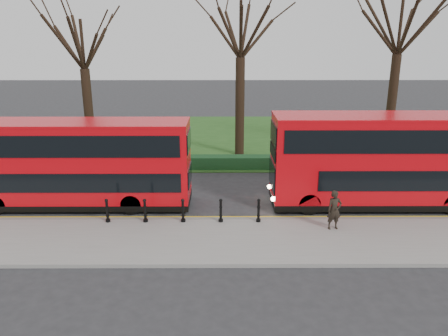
{
  "coord_description": "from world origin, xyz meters",
  "views": [
    {
      "loc": [
        0.85,
        -18.65,
        7.92
      ],
      "look_at": [
        0.92,
        0.5,
        2.0
      ],
      "focal_mm": 35.0,
      "sensor_mm": 36.0,
      "label": 1
    }
  ],
  "objects_px": {
    "pedestrian": "(334,210)",
    "bollard_row": "(183,211)",
    "bus_lead": "(79,165)",
    "bus_rear": "(390,161)"
  },
  "relations": [
    {
      "from": "pedestrian",
      "to": "bus_rear",
      "type": "bearing_deg",
      "value": 32.7
    },
    {
      "from": "bus_rear",
      "to": "bus_lead",
      "type": "bearing_deg",
      "value": -179.9
    },
    {
      "from": "bollard_row",
      "to": "bus_rear",
      "type": "height_order",
      "value": "bus_rear"
    },
    {
      "from": "bus_lead",
      "to": "bus_rear",
      "type": "distance_m",
      "value": 14.52
    },
    {
      "from": "bollard_row",
      "to": "bus_lead",
      "type": "distance_m",
      "value": 5.65
    },
    {
      "from": "bus_lead",
      "to": "bus_rear",
      "type": "bearing_deg",
      "value": 0.1
    },
    {
      "from": "bus_lead",
      "to": "pedestrian",
      "type": "distance_m",
      "value": 11.72
    },
    {
      "from": "pedestrian",
      "to": "bollard_row",
      "type": "bearing_deg",
      "value": 163.8
    },
    {
      "from": "bus_lead",
      "to": "bus_rear",
      "type": "height_order",
      "value": "bus_rear"
    },
    {
      "from": "bollard_row",
      "to": "bus_rear",
      "type": "relative_size",
      "value": 0.6
    }
  ]
}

